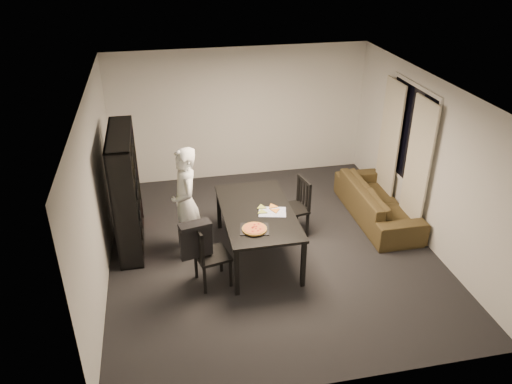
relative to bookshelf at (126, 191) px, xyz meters
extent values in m
cube|color=black|center=(2.16, -0.60, -0.95)|extent=(5.00, 5.50, 0.01)
cube|color=white|center=(2.16, -0.60, 1.65)|extent=(5.00, 5.50, 0.01)
cube|color=silver|center=(2.16, 2.15, 0.35)|extent=(5.00, 0.01, 2.60)
cube|color=silver|center=(2.16, -3.35, 0.35)|extent=(5.00, 0.01, 2.60)
cube|color=silver|center=(-0.34, -0.60, 0.35)|extent=(0.01, 5.50, 2.60)
cube|color=silver|center=(4.66, -0.60, 0.35)|extent=(0.01, 5.50, 2.60)
cube|color=black|center=(4.64, 0.00, 0.55)|extent=(0.02, 1.40, 1.60)
cube|color=white|center=(4.64, 0.00, 0.55)|extent=(0.03, 1.52, 1.72)
cube|color=beige|center=(4.56, -0.52, 0.20)|extent=(0.03, 0.70, 2.25)
cube|color=beige|center=(4.56, 0.52, 0.20)|extent=(0.03, 0.70, 2.25)
cube|color=black|center=(0.00, 0.00, 0.00)|extent=(0.35, 1.50, 1.90)
cube|color=black|center=(1.91, -0.72, -0.18)|extent=(1.05, 1.89, 0.04)
cube|color=black|center=(1.44, -1.61, -0.58)|extent=(0.06, 0.06, 0.74)
cube|color=black|center=(2.39, -1.61, -0.58)|extent=(0.06, 0.06, 0.74)
cube|color=black|center=(1.44, 0.17, -0.58)|extent=(0.06, 0.06, 0.74)
cube|color=black|center=(2.39, 0.17, -0.58)|extent=(0.06, 0.06, 0.74)
cube|color=black|center=(1.16, -1.27, -0.49)|extent=(0.54, 0.54, 0.04)
cube|color=black|center=(0.96, -1.32, -0.23)|extent=(0.14, 0.45, 0.48)
cube|color=black|center=(0.96, -1.32, -0.01)|extent=(0.13, 0.43, 0.05)
cube|color=black|center=(1.39, -1.42, -0.73)|extent=(0.04, 0.04, 0.44)
cube|color=black|center=(1.30, -1.04, -0.73)|extent=(0.04, 0.04, 0.44)
cube|color=black|center=(1.01, -1.50, -0.73)|extent=(0.04, 0.04, 0.44)
cube|color=black|center=(0.92, -1.13, -0.73)|extent=(0.04, 0.04, 0.44)
cube|color=black|center=(2.59, -0.25, -0.49)|extent=(0.53, 0.53, 0.04)
cube|color=black|center=(2.79, -0.21, -0.22)|extent=(0.13, 0.45, 0.48)
cube|color=black|center=(2.79, -0.21, 0.00)|extent=(0.11, 0.43, 0.05)
cube|color=black|center=(2.36, -0.09, -0.73)|extent=(0.04, 0.04, 0.44)
cube|color=black|center=(2.44, -0.47, -0.73)|extent=(0.04, 0.04, 0.44)
cube|color=black|center=(2.74, -0.02, -0.73)|extent=(0.04, 0.04, 0.44)
cube|color=black|center=(2.82, -0.40, -0.73)|extent=(0.04, 0.04, 0.44)
cube|color=black|center=(0.94, -1.32, -0.20)|extent=(0.46, 0.18, 0.48)
cube|color=black|center=(0.94, -1.32, 0.07)|extent=(0.46, 0.28, 0.05)
imported|color=white|center=(0.87, -0.44, -0.07)|extent=(0.51, 0.69, 1.76)
cube|color=black|center=(1.77, -1.23, -0.16)|extent=(0.45, 0.39, 0.01)
cylinder|color=#A4772F|center=(1.76, -1.26, -0.14)|extent=(0.35, 0.35, 0.02)
cylinder|color=#C57D33|center=(1.76, -1.26, -0.12)|extent=(0.31, 0.31, 0.01)
cube|color=silver|center=(2.12, -0.82, -0.16)|extent=(0.46, 0.38, 0.01)
imported|color=#382F16|center=(4.20, -0.04, -0.64)|extent=(0.83, 2.13, 0.62)
camera|label=1|loc=(0.60, -7.04, 3.60)|focal=35.00mm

